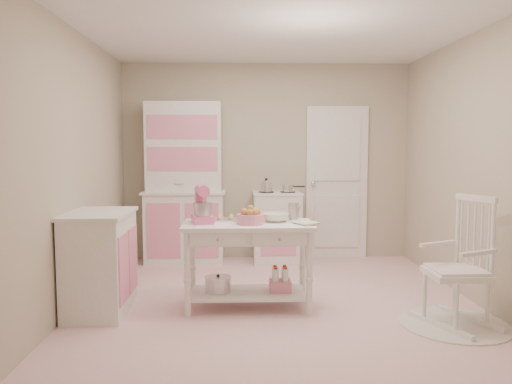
{
  "coord_description": "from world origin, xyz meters",
  "views": [
    {
      "loc": [
        -0.37,
        -4.78,
        1.51
      ],
      "look_at": [
        -0.19,
        0.28,
        1.04
      ],
      "focal_mm": 35.0,
      "sensor_mm": 36.0,
      "label": 1
    }
  ],
  "objects_px": {
    "hutch": "(184,183)",
    "work_table": "(248,266)",
    "stove": "(277,227)",
    "base_cabinet": "(100,262)",
    "stand_mixer": "(202,205)",
    "bread_basket": "(250,219)",
    "rocking_chair": "(457,261)"
  },
  "relations": [
    {
      "from": "hutch",
      "to": "work_table",
      "type": "bearing_deg",
      "value": -67.26
    },
    {
      "from": "hutch",
      "to": "stove",
      "type": "height_order",
      "value": "hutch"
    },
    {
      "from": "base_cabinet",
      "to": "stand_mixer",
      "type": "relative_size",
      "value": 2.71
    },
    {
      "from": "base_cabinet",
      "to": "stand_mixer",
      "type": "bearing_deg",
      "value": 5.98
    },
    {
      "from": "stand_mixer",
      "to": "bread_basket",
      "type": "distance_m",
      "value": 0.46
    },
    {
      "from": "rocking_chair",
      "to": "bread_basket",
      "type": "distance_m",
      "value": 1.81
    },
    {
      "from": "work_table",
      "to": "stove",
      "type": "bearing_deg",
      "value": 77.36
    },
    {
      "from": "stand_mixer",
      "to": "bread_basket",
      "type": "bearing_deg",
      "value": -22.48
    },
    {
      "from": "hutch",
      "to": "bread_basket",
      "type": "xyz_separation_m",
      "value": [
        0.81,
        -1.93,
        -0.19
      ]
    },
    {
      "from": "hutch",
      "to": "stand_mixer",
      "type": "relative_size",
      "value": 6.12
    },
    {
      "from": "rocking_chair",
      "to": "stand_mixer",
      "type": "height_order",
      "value": "stand_mixer"
    },
    {
      "from": "stove",
      "to": "stand_mixer",
      "type": "relative_size",
      "value": 2.71
    },
    {
      "from": "work_table",
      "to": "stand_mixer",
      "type": "distance_m",
      "value": 0.71
    },
    {
      "from": "stove",
      "to": "stand_mixer",
      "type": "height_order",
      "value": "stand_mixer"
    },
    {
      "from": "base_cabinet",
      "to": "bread_basket",
      "type": "distance_m",
      "value": 1.42
    },
    {
      "from": "hutch",
      "to": "base_cabinet",
      "type": "relative_size",
      "value": 2.26
    },
    {
      "from": "base_cabinet",
      "to": "rocking_chair",
      "type": "height_order",
      "value": "rocking_chair"
    },
    {
      "from": "stand_mixer",
      "to": "rocking_chair",
      "type": "bearing_deg",
      "value": -27.57
    },
    {
      "from": "hutch",
      "to": "bread_basket",
      "type": "distance_m",
      "value": 2.1
    },
    {
      "from": "hutch",
      "to": "base_cabinet",
      "type": "xyz_separation_m",
      "value": [
        -0.56,
        -1.96,
        -0.58
      ]
    },
    {
      "from": "stove",
      "to": "rocking_chair",
      "type": "relative_size",
      "value": 0.84
    },
    {
      "from": "hutch",
      "to": "rocking_chair",
      "type": "xyz_separation_m",
      "value": [
        2.53,
        -2.41,
        -0.49
      ]
    },
    {
      "from": "work_table",
      "to": "stand_mixer",
      "type": "relative_size",
      "value": 3.53
    },
    {
      "from": "base_cabinet",
      "to": "rocking_chair",
      "type": "xyz_separation_m",
      "value": [
        3.08,
        -0.45,
        0.09
      ]
    },
    {
      "from": "rocking_chair",
      "to": "bread_basket",
      "type": "relative_size",
      "value": 4.4
    },
    {
      "from": "stove",
      "to": "stand_mixer",
      "type": "xyz_separation_m",
      "value": [
        -0.83,
        -1.81,
        0.51
      ]
    },
    {
      "from": "rocking_chair",
      "to": "work_table",
      "type": "xyz_separation_m",
      "value": [
        -1.74,
        0.52,
        -0.15
      ]
    },
    {
      "from": "base_cabinet",
      "to": "rocking_chair",
      "type": "bearing_deg",
      "value": -8.24
    },
    {
      "from": "stand_mixer",
      "to": "base_cabinet",
      "type": "bearing_deg",
      "value": 172.53
    },
    {
      "from": "rocking_chair",
      "to": "bread_basket",
      "type": "xyz_separation_m",
      "value": [
        -1.72,
        0.47,
        0.3
      ]
    },
    {
      "from": "work_table",
      "to": "bread_basket",
      "type": "bearing_deg",
      "value": -68.2
    },
    {
      "from": "rocking_chair",
      "to": "work_table",
      "type": "distance_m",
      "value": 1.82
    }
  ]
}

